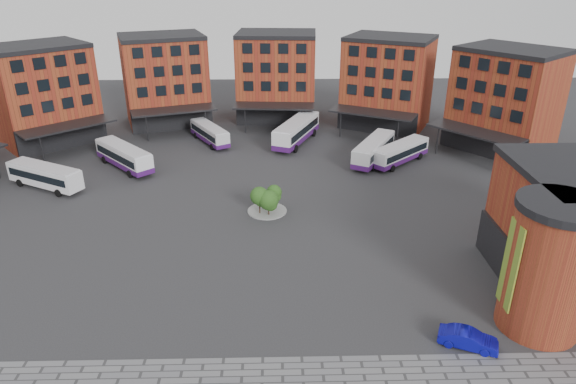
{
  "coord_description": "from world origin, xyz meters",
  "views": [
    {
      "loc": [
        3.13,
        -39.3,
        26.02
      ],
      "look_at": [
        4.26,
        8.44,
        4.0
      ],
      "focal_mm": 32.0,
      "sensor_mm": 36.0,
      "label": 1
    }
  ],
  "objects_px": {
    "bus_b": "(124,156)",
    "blue_car": "(468,339)",
    "tree_island": "(267,199)",
    "bus_d": "(297,131)",
    "bus_f": "(400,152)",
    "bus_c": "(210,133)",
    "bus_a": "(45,175)",
    "bus_e": "(374,150)"
  },
  "relations": [
    {
      "from": "blue_car",
      "to": "bus_a",
      "type": "bearing_deg",
      "value": 77.22
    },
    {
      "from": "tree_island",
      "to": "blue_car",
      "type": "bearing_deg",
      "value": -55.54
    },
    {
      "from": "bus_c",
      "to": "bus_d",
      "type": "height_order",
      "value": "bus_d"
    },
    {
      "from": "tree_island",
      "to": "bus_e",
      "type": "distance_m",
      "value": 21.41
    },
    {
      "from": "bus_e",
      "to": "bus_f",
      "type": "distance_m",
      "value": 3.64
    },
    {
      "from": "bus_a",
      "to": "bus_c",
      "type": "xyz_separation_m",
      "value": [
        18.18,
        16.5,
        -0.26
      ]
    },
    {
      "from": "bus_b",
      "to": "bus_e",
      "type": "bearing_deg",
      "value": -40.02
    },
    {
      "from": "bus_a",
      "to": "bus_c",
      "type": "bearing_deg",
      "value": -19.85
    },
    {
      "from": "bus_d",
      "to": "bus_a",
      "type": "bearing_deg",
      "value": -129.37
    },
    {
      "from": "bus_a",
      "to": "tree_island",
      "type": "bearing_deg",
      "value": -77.6
    },
    {
      "from": "bus_e",
      "to": "bus_a",
      "type": "bearing_deg",
      "value": -140.35
    },
    {
      "from": "tree_island",
      "to": "bus_d",
      "type": "xyz_separation_m",
      "value": [
        4.15,
        23.64,
        0.12
      ]
    },
    {
      "from": "tree_island",
      "to": "bus_d",
      "type": "distance_m",
      "value": 24.0
    },
    {
      "from": "bus_a",
      "to": "bus_b",
      "type": "bearing_deg",
      "value": -22.96
    },
    {
      "from": "bus_b",
      "to": "bus_c",
      "type": "relative_size",
      "value": 1.03
    },
    {
      "from": "blue_car",
      "to": "bus_c",
      "type": "bearing_deg",
      "value": 49.64
    },
    {
      "from": "tree_island",
      "to": "bus_c",
      "type": "bearing_deg",
      "value": 110.66
    },
    {
      "from": "bus_a",
      "to": "bus_b",
      "type": "distance_m",
      "value": 10.2
    },
    {
      "from": "bus_b",
      "to": "bus_d",
      "type": "distance_m",
      "value": 25.39
    },
    {
      "from": "bus_f",
      "to": "blue_car",
      "type": "distance_m",
      "value": 36.67
    },
    {
      "from": "bus_b",
      "to": "bus_d",
      "type": "bearing_deg",
      "value": -20.65
    },
    {
      "from": "bus_f",
      "to": "blue_car",
      "type": "bearing_deg",
      "value": -47.53
    },
    {
      "from": "bus_e",
      "to": "bus_d",
      "type": "bearing_deg",
      "value": 171.25
    },
    {
      "from": "bus_c",
      "to": "bus_e",
      "type": "xyz_separation_m",
      "value": [
        23.59,
        -8.34,
        0.2
      ]
    },
    {
      "from": "tree_island",
      "to": "bus_e",
      "type": "relative_size",
      "value": 0.4
    },
    {
      "from": "bus_b",
      "to": "tree_island",
      "type": "bearing_deg",
      "value": -78.85
    },
    {
      "from": "blue_car",
      "to": "bus_e",
      "type": "bearing_deg",
      "value": 22.59
    },
    {
      "from": "bus_c",
      "to": "bus_f",
      "type": "height_order",
      "value": "bus_f"
    },
    {
      "from": "bus_d",
      "to": "bus_b",
      "type": "bearing_deg",
      "value": -134.18
    },
    {
      "from": "bus_b",
      "to": "blue_car",
      "type": "height_order",
      "value": "bus_b"
    },
    {
      "from": "bus_c",
      "to": "tree_island",
      "type": "bearing_deg",
      "value": -99.77
    },
    {
      "from": "bus_b",
      "to": "bus_c",
      "type": "xyz_separation_m",
      "value": [
        10.27,
        10.07,
        -0.2
      ]
    },
    {
      "from": "bus_b",
      "to": "bus_d",
      "type": "relative_size",
      "value": 0.78
    },
    {
      "from": "bus_f",
      "to": "bus_a",
      "type": "bearing_deg",
      "value": -123.56
    },
    {
      "from": "tree_island",
      "to": "blue_car",
      "type": "relative_size",
      "value": 1.04
    },
    {
      "from": "tree_island",
      "to": "bus_a",
      "type": "height_order",
      "value": "tree_island"
    },
    {
      "from": "bus_a",
      "to": "bus_f",
      "type": "distance_m",
      "value": 45.87
    },
    {
      "from": "bus_f",
      "to": "bus_b",
      "type": "bearing_deg",
      "value": -131.41
    },
    {
      "from": "bus_a",
      "to": "bus_f",
      "type": "relative_size",
      "value": 1.13
    },
    {
      "from": "bus_c",
      "to": "bus_d",
      "type": "bearing_deg",
      "value": -32.31
    },
    {
      "from": "bus_d",
      "to": "bus_e",
      "type": "distance_m",
      "value": 13.04
    },
    {
      "from": "bus_a",
      "to": "blue_car",
      "type": "height_order",
      "value": "bus_a"
    }
  ]
}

